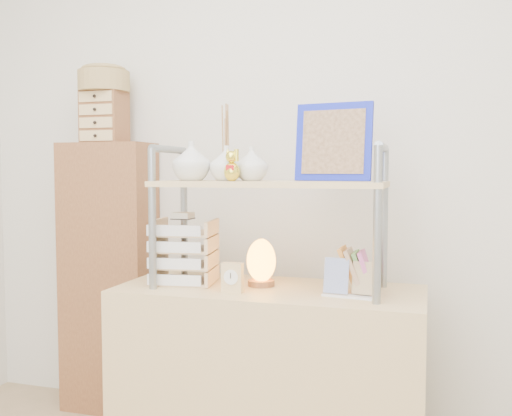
{
  "coord_description": "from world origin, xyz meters",
  "views": [
    {
      "loc": [
        0.6,
        -0.94,
        1.21
      ],
      "look_at": [
        -0.05,
        1.2,
        1.07
      ],
      "focal_mm": 40.0,
      "sensor_mm": 36.0,
      "label": 1
    }
  ],
  "objects_px": {
    "cabinet": "(109,277)",
    "letter_tray": "(184,255)",
    "desk": "(269,381)",
    "salt_lamp": "(261,262)"
  },
  "relations": [
    {
      "from": "desk",
      "to": "salt_lamp",
      "type": "xyz_separation_m",
      "value": [
        -0.04,
        0.03,
        0.47
      ]
    },
    {
      "from": "cabinet",
      "to": "letter_tray",
      "type": "distance_m",
      "value": 0.71
    },
    {
      "from": "desk",
      "to": "cabinet",
      "type": "relative_size",
      "value": 0.89
    },
    {
      "from": "desk",
      "to": "salt_lamp",
      "type": "height_order",
      "value": "salt_lamp"
    },
    {
      "from": "salt_lamp",
      "to": "cabinet",
      "type": "bearing_deg",
      "value": 159.4
    },
    {
      "from": "cabinet",
      "to": "letter_tray",
      "type": "height_order",
      "value": "cabinet"
    },
    {
      "from": "desk",
      "to": "cabinet",
      "type": "xyz_separation_m",
      "value": [
        -0.94,
        0.37,
        0.3
      ]
    },
    {
      "from": "cabinet",
      "to": "letter_tray",
      "type": "relative_size",
      "value": 4.63
    },
    {
      "from": "desk",
      "to": "letter_tray",
      "type": "relative_size",
      "value": 4.11
    },
    {
      "from": "salt_lamp",
      "to": "desk",
      "type": "bearing_deg",
      "value": -36.74
    }
  ]
}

